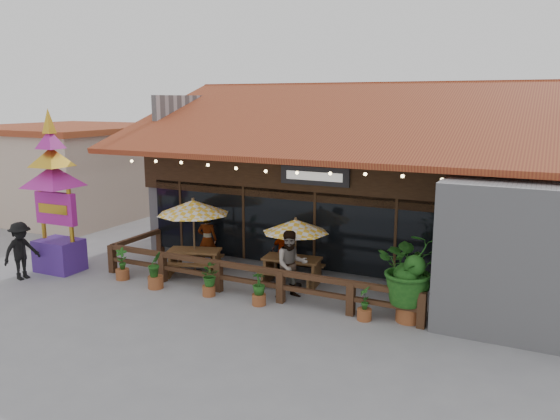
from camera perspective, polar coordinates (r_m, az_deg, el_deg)
The scene contains 19 objects.
ground at distance 15.35m, azimuth 2.61°, elevation -9.32°, with size 100.00×100.00×0.00m, color gray.
restaurant_building at distance 20.76m, azimuth 10.69°, elevation 2.30°, with size 15.50×14.73×6.09m.
patio_railing at distance 15.91m, azimuth -5.25°, elevation -6.24°, with size 10.00×2.60×0.92m.
neighbor_building at distance 28.41m, azimuth -20.89°, elevation 4.04°, with size 8.40×8.40×4.22m.
umbrella_left at distance 17.25m, azimuth -9.06°, elevation 0.26°, with size 2.45×2.45×2.44m.
umbrella_right at distance 15.86m, azimuth 1.64°, elevation -1.71°, with size 2.34×2.34×2.10m.
picnic_table_left at distance 17.57m, azimuth -8.92°, elevation -4.91°, with size 2.00×1.86×0.78m.
picnic_table_right at distance 16.39m, azimuth 1.27°, elevation -5.89°, with size 1.87×1.67×0.82m.
thai_sign_tower at distance 18.54m, azimuth -22.59°, elevation 2.85°, with size 2.11×2.11×5.57m.
tropical_plant at distance 13.83m, azimuth 13.51°, elevation -6.04°, with size 2.17×2.05×2.37m.
diner_a at distance 18.26m, azimuth -7.61°, elevation -3.08°, with size 0.65×0.42×1.77m, color #392412.
diner_b at distance 15.17m, azimuth 1.18°, elevation -5.72°, with size 0.93×0.73×1.92m, color #392412.
diner_c at distance 17.05m, azimuth 0.42°, elevation -4.40°, with size 0.91×0.38×1.56m, color #392412.
pedestrian at distance 18.52m, azimuth -25.44°, elevation -3.87°, with size 1.16×0.67×1.80m, color black.
planter_a at distance 17.52m, azimuth -16.18°, elevation -5.66°, with size 0.43×0.41×1.00m.
planter_b at distance 16.46m, azimuth -12.91°, elevation -6.31°, with size 0.45×0.49×1.10m.
planter_c at distance 15.57m, azimuth -7.47°, elevation -7.11°, with size 0.68×0.63×0.90m.
planter_d at distance 14.80m, azimuth -2.22°, elevation -8.27°, with size 0.46×0.46×0.92m.
planter_e at distance 14.02m, azimuth 8.83°, elevation -9.86°, with size 0.37×0.38×0.89m.
Camera 1 is at (5.72, -13.16, 5.45)m, focal length 35.00 mm.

